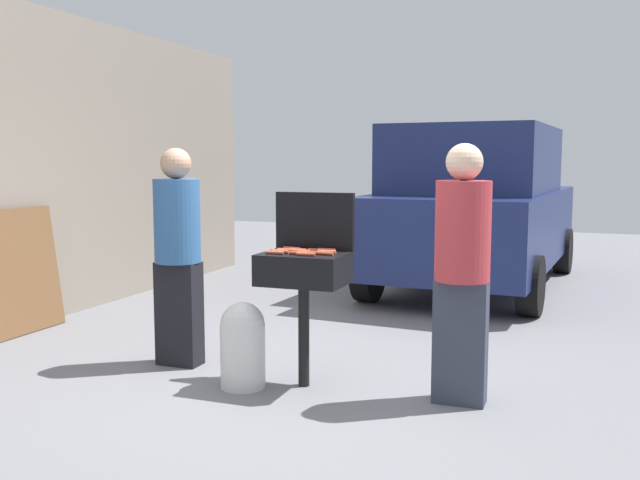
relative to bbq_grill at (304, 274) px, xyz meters
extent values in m
plane|color=slate|center=(-0.01, 0.04, -0.82)|extent=(24.00, 24.00, 0.00)
cube|color=gray|center=(-3.30, 1.04, 0.74)|extent=(0.24, 8.00, 3.11)
cylinder|color=black|center=(0.00, 0.00, -0.44)|extent=(0.08, 0.08, 0.74)
cube|color=black|center=(0.00, 0.00, 0.04)|extent=(0.60, 0.44, 0.22)
cube|color=black|center=(0.00, 0.22, 0.36)|extent=(0.60, 0.05, 0.42)
cylinder|color=#B74C33|center=(0.07, -0.13, 0.16)|extent=(0.13, 0.04, 0.03)
cylinder|color=#C6593D|center=(-0.15, 0.03, 0.16)|extent=(0.13, 0.03, 0.03)
cylinder|color=#C6593D|center=(-0.01, 0.00, 0.16)|extent=(0.13, 0.03, 0.03)
cylinder|color=#C6593D|center=(0.16, 0.04, 0.16)|extent=(0.13, 0.03, 0.03)
cylinder|color=#AD4228|center=(0.05, -0.04, 0.16)|extent=(0.13, 0.04, 0.03)
cylinder|color=#AD4228|center=(-0.14, 0.12, 0.16)|extent=(0.13, 0.04, 0.03)
cylinder|color=#C6593D|center=(-0.17, -0.12, 0.16)|extent=(0.13, 0.04, 0.03)
cylinder|color=#AD4228|center=(0.13, 0.13, 0.16)|extent=(0.13, 0.03, 0.03)
cylinder|color=#C6593D|center=(-0.15, -0.05, 0.16)|extent=(0.13, 0.04, 0.03)
cylinder|color=#AD4228|center=(-0.07, 0.06, 0.16)|extent=(0.13, 0.03, 0.03)
cylinder|color=#B74C33|center=(0.17, -0.04, 0.16)|extent=(0.13, 0.04, 0.03)
cylinder|color=#AD4228|center=(0.00, -0.09, 0.16)|extent=(0.13, 0.03, 0.03)
cylinder|color=#AD4228|center=(0.06, 0.08, 0.16)|extent=(0.13, 0.04, 0.03)
cylinder|color=silver|center=(-0.39, -0.18, -0.59)|extent=(0.32, 0.32, 0.46)
sphere|color=silver|center=(-0.39, -0.18, -0.36)|extent=(0.31, 0.31, 0.31)
cube|color=black|center=(-1.12, 0.15, -0.41)|extent=(0.34, 0.19, 0.82)
cylinder|color=#2D598C|center=(-1.12, 0.15, 0.33)|extent=(0.36, 0.36, 0.65)
sphere|color=tan|center=(-1.12, 0.15, 0.77)|extent=(0.24, 0.24, 0.24)
cube|color=#333847|center=(1.10, 0.04, -0.40)|extent=(0.34, 0.19, 0.83)
cylinder|color=#B23338|center=(1.10, 0.04, 0.34)|extent=(0.36, 0.36, 0.66)
sphere|color=beige|center=(1.10, 0.04, 0.79)|extent=(0.24, 0.24, 0.24)
cube|color=navy|center=(0.58, 4.54, -0.05)|extent=(2.22, 4.53, 0.90)
cube|color=navy|center=(0.56, 4.34, 0.80)|extent=(1.95, 2.72, 0.80)
cylinder|color=black|center=(1.36, 2.93, -0.50)|extent=(0.27, 0.65, 0.64)
cylinder|color=black|center=(-0.44, 3.07, -0.50)|extent=(0.27, 0.65, 0.64)
cylinder|color=black|center=(1.59, 6.00, -0.50)|extent=(0.27, 0.65, 0.64)
cylinder|color=black|center=(-0.21, 6.14, -0.50)|extent=(0.27, 0.65, 0.64)
cube|color=brown|center=(-3.05, 0.53, -0.23)|extent=(0.18, 0.90, 1.17)
camera|label=1|loc=(1.83, -4.55, 0.80)|focal=39.39mm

